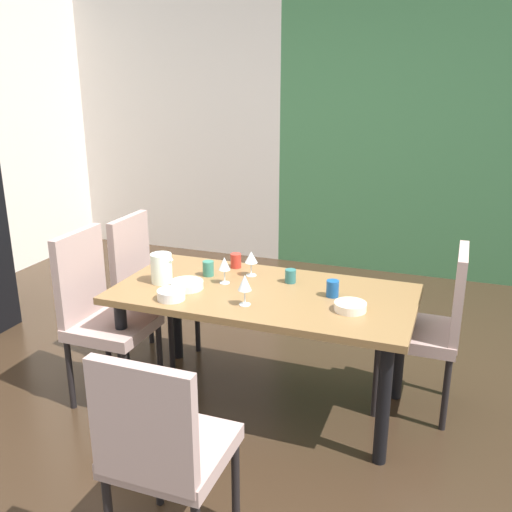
% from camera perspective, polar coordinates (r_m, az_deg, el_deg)
% --- Properties ---
extents(ground_plane, '(5.98, 5.78, 0.02)m').
position_cam_1_polar(ground_plane, '(3.52, -3.40, -15.06)').
color(ground_plane, '#312216').
extents(back_panel_interior, '(2.43, 0.10, 2.71)m').
position_cam_1_polar(back_panel_interior, '(6.31, -8.25, 12.79)').
color(back_panel_interior, silver).
rests_on(back_panel_interior, ground_plane).
extents(garden_window_panel, '(3.55, 0.10, 2.71)m').
position_cam_1_polar(garden_window_panel, '(5.56, 20.62, 11.17)').
color(garden_window_panel, '#407648').
rests_on(garden_window_panel, ground_plane).
extents(dining_table, '(1.70, 0.85, 0.72)m').
position_cam_1_polar(dining_table, '(3.28, 0.75, -4.92)').
color(dining_table, brown).
rests_on(dining_table, ground_plane).
extents(chair_left_far, '(0.45, 0.44, 1.00)m').
position_cam_1_polar(chair_left_far, '(3.91, -10.85, -2.52)').
color(chair_left_far, tan).
rests_on(chair_left_far, ground_plane).
extents(chair_head_near, '(0.44, 0.44, 0.95)m').
position_cam_1_polar(chair_head_near, '(2.32, -9.37, -18.28)').
color(chair_head_near, tan).
rests_on(chair_head_near, ground_plane).
extents(chair_left_near, '(0.45, 0.44, 1.04)m').
position_cam_1_polar(chair_left_near, '(3.49, -15.38, -5.17)').
color(chair_left_near, tan).
rests_on(chair_left_near, ground_plane).
extents(chair_right_far, '(0.44, 0.44, 0.99)m').
position_cam_1_polar(chair_right_far, '(3.40, 17.31, -6.30)').
color(chair_right_far, tan).
rests_on(chair_right_far, ground_plane).
extents(wine_glass_near_shelf, '(0.07, 0.07, 0.17)m').
position_cam_1_polar(wine_glass_near_shelf, '(3.02, -1.14, -2.75)').
color(wine_glass_near_shelf, silver).
rests_on(wine_glass_near_shelf, dining_table).
extents(wine_glass_left, '(0.08, 0.08, 0.15)m').
position_cam_1_polar(wine_glass_left, '(3.45, -0.49, -0.18)').
color(wine_glass_left, silver).
rests_on(wine_glass_left, dining_table).
extents(wine_glass_rear, '(0.07, 0.07, 0.16)m').
position_cam_1_polar(wine_glass_rear, '(3.33, -3.18, -0.84)').
color(wine_glass_rear, silver).
rests_on(wine_glass_rear, dining_table).
extents(serving_bowl_east, '(0.17, 0.17, 0.04)m').
position_cam_1_polar(serving_bowl_east, '(3.02, 9.41, -5.01)').
color(serving_bowl_east, '#F1E0C9').
rests_on(serving_bowl_east, dining_table).
extents(serving_bowl_corner, '(0.19, 0.19, 0.04)m').
position_cam_1_polar(serving_bowl_corner, '(3.30, -6.95, -2.88)').
color(serving_bowl_corner, silver).
rests_on(serving_bowl_corner, dining_table).
extents(serving_bowl_north, '(0.15, 0.15, 0.05)m').
position_cam_1_polar(serving_bowl_north, '(3.16, -8.48, -3.85)').
color(serving_bowl_north, silver).
rests_on(serving_bowl_north, dining_table).
extents(cup_near_window, '(0.07, 0.07, 0.09)m').
position_cam_1_polar(cup_near_window, '(3.18, 7.66, -3.25)').
color(cup_near_window, '#174C8F').
rests_on(cup_near_window, dining_table).
extents(cup_right, '(0.07, 0.07, 0.09)m').
position_cam_1_polar(cup_right, '(3.62, -2.03, -0.47)').
color(cup_right, red).
rests_on(cup_right, dining_table).
extents(cup_front, '(0.06, 0.06, 0.08)m').
position_cam_1_polar(cup_front, '(3.37, 3.47, -2.02)').
color(cup_front, '#2B6765').
rests_on(cup_front, dining_table).
extents(cup_west, '(0.07, 0.07, 0.09)m').
position_cam_1_polar(cup_west, '(3.49, -4.80, -1.25)').
color(cup_west, '#337461').
rests_on(cup_west, dining_table).
extents(pitcher_south, '(0.14, 0.12, 0.18)m').
position_cam_1_polar(pitcher_south, '(3.39, -9.42, -1.19)').
color(pitcher_south, white).
rests_on(pitcher_south, dining_table).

